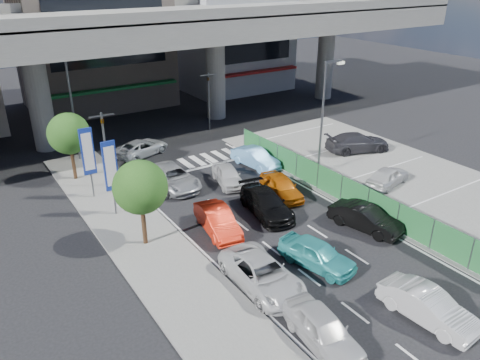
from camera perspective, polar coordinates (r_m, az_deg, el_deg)
ground at (r=25.83m, az=6.73°, el=-7.25°), size 120.00×120.00×0.00m
parking_lot at (r=34.28m, az=18.93°, el=-0.06°), size 12.00×28.00×0.06m
sidewalk_left at (r=25.72m, az=-11.41°, el=-7.60°), size 4.00×30.00×0.12m
fence_run at (r=29.31m, az=13.62°, el=-1.74°), size 0.16×22.00×1.80m
expressway at (r=41.49m, az=-13.17°, el=17.34°), size 64.00×14.00×10.75m
building_center at (r=51.99m, az=-17.56°, el=16.80°), size 14.00×10.90×15.00m
building_east at (r=57.81m, az=-1.11°, el=17.04°), size 12.00×10.90×12.00m
traffic_light_left at (r=31.28m, az=-16.32°, el=5.67°), size 1.60×1.24×5.20m
traffic_light_right at (r=41.92m, az=-3.87°, el=11.25°), size 1.60×1.24×5.20m
street_lamp_right at (r=32.47m, az=10.28°, el=8.49°), size 1.65×0.22×8.00m
street_lamp_left at (r=36.61m, az=-19.62°, el=9.28°), size 1.65×0.22×8.00m
signboard_near at (r=27.70m, az=-15.49°, el=1.39°), size 0.80×0.14×4.70m
signboard_far at (r=30.30m, az=-18.04°, el=3.08°), size 0.80×0.14×4.70m
tree_near at (r=24.14m, az=-12.06°, el=-0.89°), size 2.80×2.80×4.80m
tree_far at (r=33.39m, az=-20.15°, el=5.32°), size 2.80×2.80×4.80m
van_white_back_left at (r=19.37m, az=10.08°, el=-17.47°), size 2.09×4.21×1.38m
hatch_white_back_mid at (r=21.59m, az=21.89°, el=-14.06°), size 1.82×4.30×1.38m
sedan_white_mid_left at (r=21.90m, az=2.74°, el=-11.39°), size 2.47×5.05×1.38m
taxi_teal_mid at (r=23.55m, az=9.36°, el=-8.87°), size 2.52×4.32×1.38m
hatch_black_mid_right at (r=27.24m, az=15.03°, el=-4.51°), size 2.38×4.41×1.38m
taxi_orange_left at (r=26.11m, az=-2.77°, el=-4.95°), size 2.11×4.37×1.38m
sedan_black_mid at (r=27.95m, az=3.23°, el=-2.85°), size 2.70×5.01×1.38m
taxi_orange_right at (r=30.14m, az=5.05°, el=-0.79°), size 2.36×4.27×1.37m
wagon_silver_front_left at (r=31.64m, az=-8.20°, el=0.33°), size 2.50×5.06×1.38m
sedan_white_front_mid at (r=31.78m, az=-1.51°, el=0.60°), size 2.41×4.02×1.28m
kei_truck_front_right at (r=34.59m, az=1.88°, el=2.71°), size 2.00×4.28×1.36m
crossing_wagon_silver at (r=37.50m, az=-11.91°, el=3.87°), size 4.97×3.52×1.26m
parked_sedan_white at (r=32.96m, az=17.56°, el=0.44°), size 4.10×2.40×1.31m
parked_sedan_dgrey at (r=38.51m, az=14.14°, el=4.48°), size 5.55×3.65×1.49m
traffic_cone at (r=33.67m, az=8.56°, el=1.26°), size 0.36×0.36×0.64m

